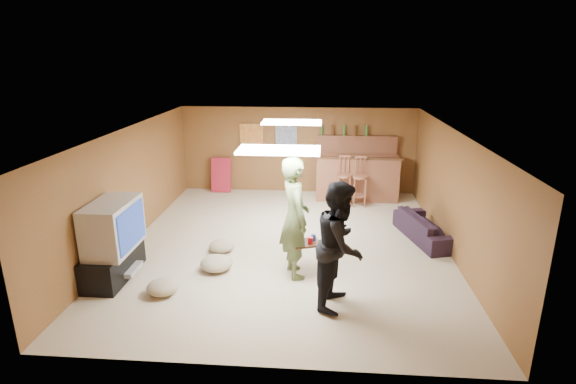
# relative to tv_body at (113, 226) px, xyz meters

# --- Properties ---
(ground) EXTENTS (7.00, 7.00, 0.00)m
(ground) POSITION_rel_tv_body_xyz_m (2.65, 1.50, -0.90)
(ground) COLOR #C0B093
(ground) RESTS_ON ground
(ceiling) EXTENTS (6.00, 7.00, 0.02)m
(ceiling) POSITION_rel_tv_body_xyz_m (2.65, 1.50, 1.30)
(ceiling) COLOR silver
(ceiling) RESTS_ON ground
(wall_back) EXTENTS (6.00, 0.02, 2.20)m
(wall_back) POSITION_rel_tv_body_xyz_m (2.65, 5.00, 0.20)
(wall_back) COLOR brown
(wall_back) RESTS_ON ground
(wall_front) EXTENTS (6.00, 0.02, 2.20)m
(wall_front) POSITION_rel_tv_body_xyz_m (2.65, -2.00, 0.20)
(wall_front) COLOR brown
(wall_front) RESTS_ON ground
(wall_left) EXTENTS (0.02, 7.00, 2.20)m
(wall_left) POSITION_rel_tv_body_xyz_m (-0.35, 1.50, 0.20)
(wall_left) COLOR brown
(wall_left) RESTS_ON ground
(wall_right) EXTENTS (0.02, 7.00, 2.20)m
(wall_right) POSITION_rel_tv_body_xyz_m (5.65, 1.50, 0.20)
(wall_right) COLOR brown
(wall_right) RESTS_ON ground
(tv_stand) EXTENTS (0.55, 1.30, 0.50)m
(tv_stand) POSITION_rel_tv_body_xyz_m (-0.07, 0.00, -0.65)
(tv_stand) COLOR black
(tv_stand) RESTS_ON ground
(dvd_box) EXTENTS (0.35, 0.50, 0.08)m
(dvd_box) POSITION_rel_tv_body_xyz_m (0.15, 0.00, -0.75)
(dvd_box) COLOR #B2B2B7
(dvd_box) RESTS_ON tv_stand
(tv_body) EXTENTS (0.60, 1.10, 0.80)m
(tv_body) POSITION_rel_tv_body_xyz_m (0.00, 0.00, 0.00)
(tv_body) COLOR #B2B2B7
(tv_body) RESTS_ON tv_stand
(tv_screen) EXTENTS (0.02, 0.95, 0.65)m
(tv_screen) POSITION_rel_tv_body_xyz_m (0.31, 0.00, 0.00)
(tv_screen) COLOR navy
(tv_screen) RESTS_ON tv_body
(bar_counter) EXTENTS (2.00, 0.60, 1.10)m
(bar_counter) POSITION_rel_tv_body_xyz_m (4.15, 4.45, -0.35)
(bar_counter) COLOR brown
(bar_counter) RESTS_ON ground
(bar_lip) EXTENTS (2.10, 0.12, 0.05)m
(bar_lip) POSITION_rel_tv_body_xyz_m (4.15, 4.20, 0.20)
(bar_lip) COLOR #452716
(bar_lip) RESTS_ON bar_counter
(bar_shelf) EXTENTS (2.00, 0.18, 0.05)m
(bar_shelf) POSITION_rel_tv_body_xyz_m (4.15, 4.90, 0.60)
(bar_shelf) COLOR brown
(bar_shelf) RESTS_ON bar_backing
(bar_backing) EXTENTS (2.00, 0.14, 0.60)m
(bar_backing) POSITION_rel_tv_body_xyz_m (4.15, 4.92, 0.30)
(bar_backing) COLOR brown
(bar_backing) RESTS_ON bar_counter
(poster_left) EXTENTS (0.60, 0.03, 0.85)m
(poster_left) POSITION_rel_tv_body_xyz_m (1.45, 4.96, 0.45)
(poster_left) COLOR #BF3F26
(poster_left) RESTS_ON wall_back
(poster_right) EXTENTS (0.55, 0.03, 0.80)m
(poster_right) POSITION_rel_tv_body_xyz_m (2.35, 4.96, 0.45)
(poster_right) COLOR #334C99
(poster_right) RESTS_ON wall_back
(folding_chair_stack) EXTENTS (0.50, 0.26, 0.91)m
(folding_chair_stack) POSITION_rel_tv_body_xyz_m (0.65, 4.80, -0.45)
(folding_chair_stack) COLOR #BA2239
(folding_chair_stack) RESTS_ON ground
(ceiling_panel_front) EXTENTS (1.20, 0.60, 0.04)m
(ceiling_panel_front) POSITION_rel_tv_body_xyz_m (2.65, 0.00, 1.27)
(ceiling_panel_front) COLOR white
(ceiling_panel_front) RESTS_ON ceiling
(ceiling_panel_back) EXTENTS (1.20, 0.60, 0.04)m
(ceiling_panel_back) POSITION_rel_tv_body_xyz_m (2.65, 2.70, 1.27)
(ceiling_panel_back) COLOR white
(ceiling_panel_back) RESTS_ON ceiling
(person_olive) EXTENTS (0.69, 0.84, 1.99)m
(person_olive) POSITION_rel_tv_body_xyz_m (2.87, 0.34, 0.10)
(person_olive) COLOR #5A6C3E
(person_olive) RESTS_ON ground
(person_black) EXTENTS (0.91, 1.05, 1.86)m
(person_black) POSITION_rel_tv_body_xyz_m (3.56, -0.51, 0.03)
(person_black) COLOR black
(person_black) RESTS_ON ground
(sofa) EXTENTS (1.09, 1.81, 0.49)m
(sofa) POSITION_rel_tv_body_xyz_m (5.35, 2.00, -0.65)
(sofa) COLOR black
(sofa) RESTS_ON ground
(tray_table) EXTENTS (0.55, 0.50, 0.59)m
(tray_table) POSITION_rel_tv_body_xyz_m (3.05, 0.31, -0.60)
(tray_table) COLOR #452716
(tray_table) RESTS_ON ground
(cup_red_near) EXTENTS (0.10, 0.10, 0.11)m
(cup_red_near) POSITION_rel_tv_body_xyz_m (2.93, 0.33, -0.25)
(cup_red_near) COLOR red
(cup_red_near) RESTS_ON tray_table
(cup_red_far) EXTENTS (0.10, 0.10, 0.12)m
(cup_red_far) POSITION_rel_tv_body_xyz_m (3.12, 0.25, -0.25)
(cup_red_far) COLOR red
(cup_red_far) RESTS_ON tray_table
(cup_blue) EXTENTS (0.09, 0.09, 0.11)m
(cup_blue) POSITION_rel_tv_body_xyz_m (3.17, 0.39, -0.25)
(cup_blue) COLOR navy
(cup_blue) RESTS_ON tray_table
(bar_stool_left) EXTENTS (0.41, 0.41, 1.27)m
(bar_stool_left) POSITION_rel_tv_body_xyz_m (3.82, 3.98, -0.27)
(bar_stool_left) COLOR brown
(bar_stool_left) RESTS_ON ground
(bar_stool_right) EXTENTS (0.48, 0.48, 1.18)m
(bar_stool_right) POSITION_rel_tv_body_xyz_m (4.18, 3.92, -0.31)
(bar_stool_right) COLOR brown
(bar_stool_right) RESTS_ON ground
(cushion_near_tv) EXTENTS (0.63, 0.63, 0.24)m
(cushion_near_tv) POSITION_rel_tv_body_xyz_m (1.54, 0.38, -0.78)
(cushion_near_tv) COLOR #9C8D6E
(cushion_near_tv) RESTS_ON ground
(cushion_mid) EXTENTS (0.48, 0.48, 0.21)m
(cushion_mid) POSITION_rel_tv_body_xyz_m (1.46, 1.13, -0.80)
(cushion_mid) COLOR #9C8D6E
(cushion_mid) RESTS_ON ground
(cushion_far) EXTENTS (0.59, 0.59, 0.22)m
(cushion_far) POSITION_rel_tv_body_xyz_m (0.90, -0.45, -0.79)
(cushion_far) COLOR #9C8D6E
(cushion_far) RESTS_ON ground
(bottle_row) EXTENTS (1.20, 0.08, 0.26)m
(bottle_row) POSITION_rel_tv_body_xyz_m (3.81, 4.88, 0.75)
(bottle_row) COLOR #3F7233
(bottle_row) RESTS_ON bar_shelf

